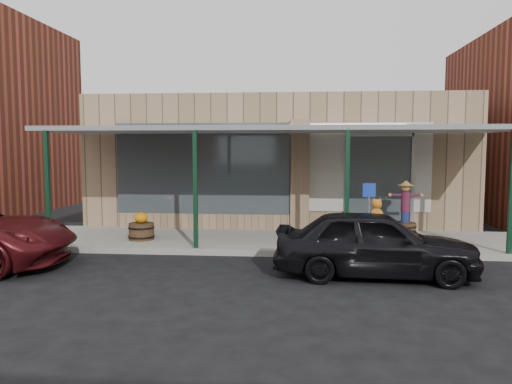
# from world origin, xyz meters

# --- Properties ---
(ground) EXTENTS (120.00, 120.00, 0.00)m
(ground) POSITION_xyz_m (0.00, 0.00, 0.00)
(ground) COLOR black
(ground) RESTS_ON ground
(sidewalk) EXTENTS (40.00, 3.20, 0.15)m
(sidewalk) POSITION_xyz_m (0.00, 3.60, 0.07)
(sidewalk) COLOR gray
(sidewalk) RESTS_ON ground
(storefront) EXTENTS (12.00, 6.25, 4.20)m
(storefront) POSITION_xyz_m (-0.00, 8.16, 2.09)
(storefront) COLOR #9C7A5F
(storefront) RESTS_ON ground
(awning) EXTENTS (12.00, 3.00, 3.04)m
(awning) POSITION_xyz_m (0.00, 3.56, 3.01)
(awning) COLOR gray
(awning) RESTS_ON ground
(block_buildings_near) EXTENTS (61.00, 8.00, 8.00)m
(block_buildings_near) POSITION_xyz_m (2.01, 9.20, 3.77)
(block_buildings_near) COLOR brown
(block_buildings_near) RESTS_ON ground
(barrel_scarecrow) EXTENTS (0.89, 0.79, 1.55)m
(barrel_scarecrow) POSITION_xyz_m (3.55, 4.12, 0.67)
(barrel_scarecrow) COLOR #4B2E1E
(barrel_scarecrow) RESTS_ON sidewalk
(barrel_pumpkin) EXTENTS (0.78, 0.78, 0.78)m
(barrel_pumpkin) POSITION_xyz_m (-3.47, 3.11, 0.43)
(barrel_pumpkin) COLOR #4B2E1E
(barrel_pumpkin) RESTS_ON sidewalk
(handicap_sign) EXTENTS (0.32, 0.10, 1.58)m
(handicap_sign) POSITION_xyz_m (2.35, 2.46, 1.17)
(handicap_sign) COLOR gray
(handicap_sign) RESTS_ON sidewalk
(parked_sedan) EXTENTS (4.06, 1.88, 1.50)m
(parked_sedan) POSITION_xyz_m (2.20, 0.37, 0.68)
(parked_sedan) COLOR black
(parked_sedan) RESTS_ON ground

